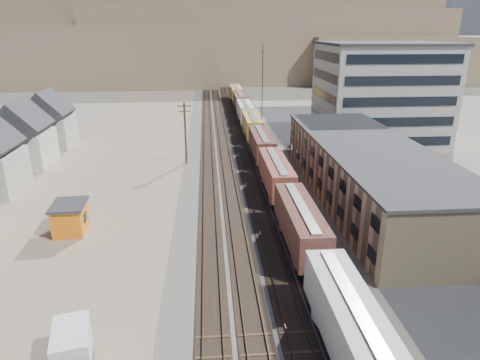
{
  "coord_description": "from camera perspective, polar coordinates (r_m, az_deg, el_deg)",
  "views": [
    {
      "loc": [
        -4.99,
        -24.82,
        20.64
      ],
      "look_at": [
        -1.12,
        24.99,
        3.0
      ],
      "focal_mm": 32.0,
      "sensor_mm": 36.0,
      "label": 1
    }
  ],
  "objects": [
    {
      "name": "parked_car_blue",
      "position": [
        85.85,
        17.91,
        5.17
      ],
      "size": [
        6.65,
        5.56,
        1.69
      ],
      "primitive_type": "imported",
      "rotation": [
        0.0,
        0.0,
        1.02
      ],
      "color": "navy",
      "rests_on": "ground"
    },
    {
      "name": "freight_train",
      "position": [
        77.82,
        2.18,
        6.18
      ],
      "size": [
        3.0,
        119.74,
        4.46
      ],
      "color": "black",
      "rests_on": "ground"
    },
    {
      "name": "dirt_yard",
      "position": [
        69.66,
        -16.67,
        1.38
      ],
      "size": [
        24.0,
        180.0,
        0.03
      ],
      "primitive_type": "cube",
      "color": "#70634D",
      "rests_on": "ground"
    },
    {
      "name": "ground",
      "position": [
        32.67,
        5.7,
        -19.86
      ],
      "size": [
        300.0,
        300.0,
        0.0
      ],
      "primitive_type": "plane",
      "color": "#6B6356",
      "rests_on": "ground"
    },
    {
      "name": "radio_mast",
      "position": [
        86.3,
        2.98,
        11.75
      ],
      "size": [
        1.2,
        0.16,
        18.0
      ],
      "color": "black",
      "rests_on": "ground"
    },
    {
      "name": "hills_north",
      "position": [
        192.92,
        -3.04,
        17.48
      ],
      "size": [
        265.0,
        80.0,
        32.0
      ],
      "color": "brown",
      "rests_on": "ground"
    },
    {
      "name": "utility_pole_north",
      "position": [
        68.65,
        -7.3,
        6.38
      ],
      "size": [
        2.2,
        0.32,
        10.0
      ],
      "color": "#382619",
      "rests_on": "ground"
    },
    {
      "name": "ballast_bed",
      "position": [
        77.77,
        -0.6,
        4.08
      ],
      "size": [
        18.0,
        200.0,
        0.06
      ],
      "primitive_type": "cube",
      "color": "#4C4742",
      "rests_on": "ground"
    },
    {
      "name": "box_truck",
      "position": [
        30.34,
        -21.49,
        -21.16
      ],
      "size": [
        3.35,
        6.04,
        3.05
      ],
      "color": "silver",
      "rests_on": "ground"
    },
    {
      "name": "rail_tracks",
      "position": [
        77.71,
        -1.01,
        4.13
      ],
      "size": [
        11.4,
        200.0,
        0.24
      ],
      "color": "black",
      "rests_on": "ground"
    },
    {
      "name": "warehouse",
      "position": [
        56.3,
        16.57,
        1.05
      ],
      "size": [
        12.4,
        40.4,
        7.25
      ],
      "color": "tan",
      "rests_on": "ground"
    },
    {
      "name": "maintenance_shed",
      "position": [
        49.29,
        -21.7,
        -4.66
      ],
      "size": [
        3.71,
        4.66,
        3.26
      ],
      "color": "orange",
      "rests_on": "ground"
    },
    {
      "name": "parked_car_far",
      "position": [
        76.5,
        21.07,
        3.01
      ],
      "size": [
        1.97,
        4.17,
        1.38
      ],
      "primitive_type": "imported",
      "rotation": [
        0.0,
        0.0,
        0.09
      ],
      "color": "silver",
      "rests_on": "ground"
    },
    {
      "name": "asphalt_lot",
      "position": [
        68.79,
        18.9,
        0.92
      ],
      "size": [
        26.0,
        120.0,
        0.04
      ],
      "primitive_type": "cube",
      "color": "#232326",
      "rests_on": "ground"
    },
    {
      "name": "office_tower",
      "position": [
        87.05,
        18.19,
        10.99
      ],
      "size": [
        22.6,
        18.6,
        18.45
      ],
      "color": "#9E998E",
      "rests_on": "ground"
    }
  ]
}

